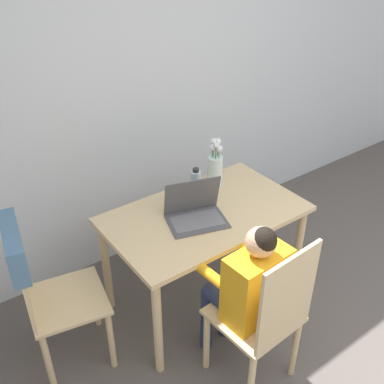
% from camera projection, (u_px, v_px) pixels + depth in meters
% --- Properties ---
extents(wall_back, '(6.40, 0.05, 2.50)m').
position_uv_depth(wall_back, '(169.00, 80.00, 3.06)').
color(wall_back, silver).
rests_on(wall_back, ground_plane).
extents(dining_table, '(1.18, 0.70, 0.70)m').
position_uv_depth(dining_table, '(205.00, 224.00, 2.72)').
color(dining_table, '#D6B784').
rests_on(dining_table, ground_plane).
extents(chair_occupied, '(0.42, 0.42, 0.96)m').
position_uv_depth(chair_occupied, '(265.00, 317.00, 2.26)').
color(chair_occupied, '#D6B784').
rests_on(chair_occupied, ground_plane).
extents(chair_spare, '(0.50, 0.47, 0.97)m').
position_uv_depth(chair_spare, '(37.00, 278.00, 2.27)').
color(chair_spare, '#D6B784').
rests_on(chair_spare, ground_plane).
extents(person_seated, '(0.36, 0.44, 1.00)m').
position_uv_depth(person_seated, '(248.00, 284.00, 2.28)').
color(person_seated, orange).
rests_on(person_seated, ground_plane).
extents(laptop, '(0.39, 0.33, 0.24)m').
position_uv_depth(laptop, '(195.00, 211.00, 2.59)').
color(laptop, '#4C4C51').
rests_on(laptop, dining_table).
extents(flower_vase, '(0.10, 0.10, 0.32)m').
position_uv_depth(flower_vase, '(215.00, 167.00, 2.88)').
color(flower_vase, silver).
rests_on(flower_vase, dining_table).
extents(water_bottle, '(0.06, 0.06, 0.22)m').
position_uv_depth(water_bottle, '(196.00, 185.00, 2.75)').
color(water_bottle, silver).
rests_on(water_bottle, dining_table).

